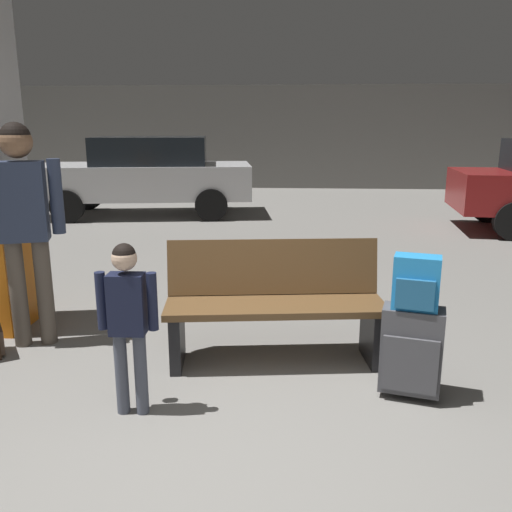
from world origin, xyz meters
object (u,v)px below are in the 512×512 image
backpack_bright (416,283)px  child (127,311)px  suitcase (411,351)px  parked_car_far (146,174)px  adult (23,212)px  bench (275,303)px

backpack_bright → child: (-1.74, -0.31, -0.11)m
child → backpack_bright: bearing=10.2°
suitcase → parked_car_far: (-3.60, 7.04, 0.48)m
child → adult: size_ratio=0.61×
backpack_bright → parked_car_far: (-3.60, 7.04, 0.03)m
backpack_bright → adult: 2.93m
bench → adult: adult is taller
child → adult: (-1.09, 0.99, 0.42)m
bench → parked_car_far: size_ratio=0.38×
child → parked_car_far: 7.59m
bench → parked_car_far: (-2.71, 6.52, 0.36)m
adult → suitcase: bearing=-13.5°
bench → backpack_bright: 1.09m
adult → bench: bearing=-4.6°
bench → adult: bearing=175.4°
backpack_bright → child: 1.77m
suitcase → parked_car_far: parked_car_far is taller
child → parked_car_far: bearing=104.2°
backpack_bright → child: child is taller
bench → child: (-0.84, -0.84, 0.22)m
backpack_bright → suitcase: bearing=67.2°
backpack_bright → bench: bearing=149.6°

